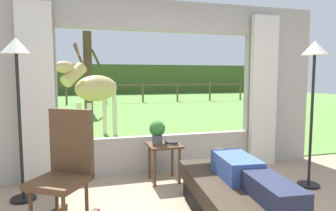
{
  "coord_description": "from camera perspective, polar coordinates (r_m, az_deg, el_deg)",
  "views": [
    {
      "loc": [
        -1.09,
        -2.06,
        1.45
      ],
      "look_at": [
        0.0,
        1.8,
        1.05
      ],
      "focal_mm": 31.71,
      "sensor_mm": 36.0,
      "label": 1
    }
  ],
  "objects": [
    {
      "name": "floor_lamp_left",
      "position": [
        3.76,
        -27.02,
        6.09
      ],
      "size": [
        0.32,
        0.32,
        1.88
      ],
      "color": "black",
      "rests_on": "ground_plane"
    },
    {
      "name": "potted_plant",
      "position": [
        4.1,
        -2.08,
        -4.82
      ],
      "size": [
        0.22,
        0.22,
        0.32
      ],
      "color": "#4C5156",
      "rests_on": "side_table"
    },
    {
      "name": "horse",
      "position": [
        6.95,
        -13.97,
        3.07
      ],
      "size": [
        1.53,
        1.52,
        1.73
      ],
      "rotation": [
        0.0,
        0.0,
        2.35
      ],
      "color": "tan",
      "rests_on": "outdoor_pasture_lawn"
    },
    {
      "name": "side_table",
      "position": [
        4.12,
        -0.77,
        -8.7
      ],
      "size": [
        0.44,
        0.44,
        0.52
      ],
      "color": "#4C331E",
      "rests_on": "ground_plane"
    },
    {
      "name": "outdoor_pasture_lawn",
      "position": [
        15.33,
        -11.59,
        0.14
      ],
      "size": [
        36.0,
        21.68,
        0.02
      ],
      "primitive_type": "cube",
      "color": "#568438",
      "rests_on": "ground_plane"
    },
    {
      "name": "reclining_person",
      "position": [
        3.0,
        14.82,
        -12.51
      ],
      "size": [
        0.39,
        1.44,
        0.22
      ],
      "rotation": [
        0.0,
        0.0,
        -0.09
      ],
      "color": "#334C8C",
      "rests_on": "recliner_sofa"
    },
    {
      "name": "rocking_chair",
      "position": [
        3.15,
        -19.12,
        -11.3
      ],
      "size": [
        0.76,
        0.82,
        1.12
      ],
      "rotation": [
        0.0,
        0.0,
        -0.58
      ],
      "color": "#4C331E",
      "rests_on": "ground_plane"
    },
    {
      "name": "recliner_sofa",
      "position": [
        3.14,
        14.19,
        -17.52
      ],
      "size": [
        1.05,
        1.78,
        0.42
      ],
      "rotation": [
        0.0,
        0.0,
        -0.09
      ],
      "color": "black",
      "rests_on": "ground_plane"
    },
    {
      "name": "floor_lamp_right",
      "position": [
        4.23,
        26.25,
        6.19
      ],
      "size": [
        0.32,
        0.32,
        1.89
      ],
      "color": "black",
      "rests_on": "ground_plane"
    },
    {
      "name": "back_wall_with_window",
      "position": [
        4.46,
        -1.6,
        3.11
      ],
      "size": [
        5.2,
        0.12,
        2.55
      ],
      "color": "#9E998E",
      "rests_on": "ground_plane"
    },
    {
      "name": "curtain_panel_left",
      "position": [
        4.23,
        -23.91,
        1.82
      ],
      "size": [
        0.44,
        0.1,
        2.4
      ],
      "primitive_type": "cube",
      "color": "beige",
      "rests_on": "ground_plane"
    },
    {
      "name": "book_stack",
      "position": [
        4.07,
        0.7,
        -7.22
      ],
      "size": [
        0.19,
        0.16,
        0.04
      ],
      "color": "beige",
      "rests_on": "side_table"
    },
    {
      "name": "distant_hill_ridge",
      "position": [
        25.08,
        -13.29,
        4.92
      ],
      "size": [
        36.0,
        2.0,
        2.4
      ],
      "primitive_type": "cube",
      "color": "#435828",
      "rests_on": "ground_plane"
    },
    {
      "name": "curtain_panel_right",
      "position": [
        5.02,
        17.87,
        2.56
      ],
      "size": [
        0.44,
        0.1,
        2.4
      ],
      "primitive_type": "cube",
      "color": "beige",
      "rests_on": "ground_plane"
    },
    {
      "name": "pasture_fence_line",
      "position": [
        16.13,
        -11.86,
        3.02
      ],
      "size": [
        16.1,
        0.1,
        1.1
      ],
      "color": "brown",
      "rests_on": "outdoor_pasture_lawn"
    },
    {
      "name": "pasture_tree",
      "position": [
        11.84,
        -15.19,
        6.35
      ],
      "size": [
        1.05,
        0.95,
        3.12
      ],
      "color": "#4C3823",
      "rests_on": "outdoor_pasture_lawn"
    }
  ]
}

